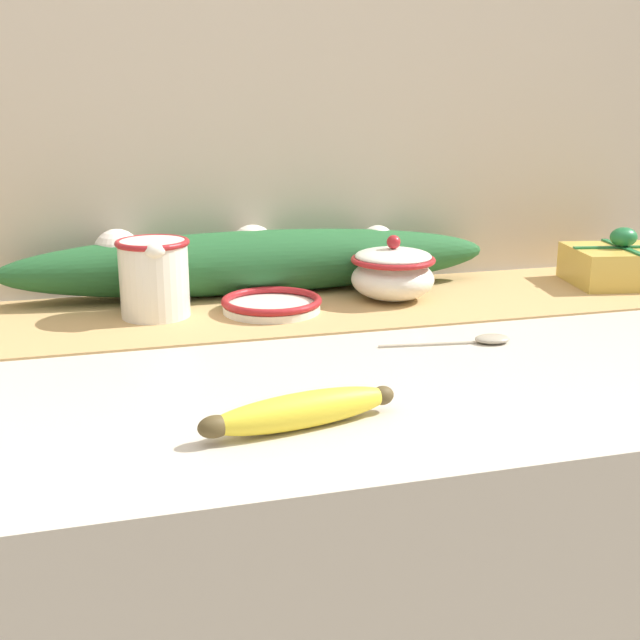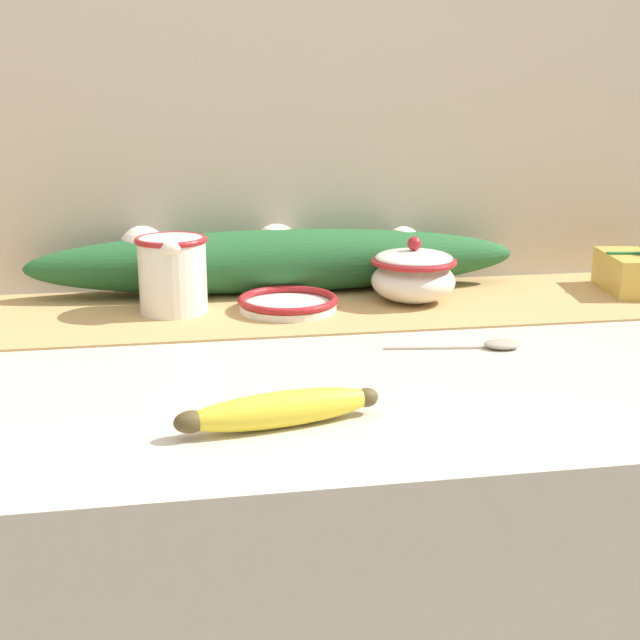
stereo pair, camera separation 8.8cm
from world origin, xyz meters
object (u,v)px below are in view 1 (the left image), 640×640
(small_dish, at_px, (273,304))
(sugar_bowl, at_px, (393,272))
(spoon, at_px, (486,339))
(banana, at_px, (301,411))
(gift_box, at_px, (621,265))
(cream_pitcher, at_px, (154,275))

(small_dish, bearing_deg, sugar_bowl, 5.69)
(small_dish, relative_size, spoon, 0.85)
(sugar_bowl, distance_m, banana, 0.48)
(banana, height_order, gift_box, gift_box)
(banana, relative_size, spoon, 1.18)
(banana, relative_size, gift_box, 1.10)
(banana, bearing_deg, gift_box, 33.44)
(small_dish, relative_size, gift_box, 0.79)
(spoon, bearing_deg, sugar_bowl, 107.08)
(cream_pitcher, bearing_deg, spoon, -30.76)
(spoon, bearing_deg, cream_pitcher, 156.73)
(cream_pitcher, relative_size, banana, 0.60)
(cream_pitcher, height_order, sugar_bowl, cream_pitcher)
(cream_pitcher, distance_m, banana, 0.42)
(sugar_bowl, distance_m, gift_box, 0.38)
(banana, bearing_deg, cream_pitcher, 103.18)
(small_dish, distance_m, banana, 0.40)
(cream_pitcher, relative_size, sugar_bowl, 0.94)
(small_dish, bearing_deg, banana, -98.81)
(cream_pitcher, height_order, spoon, cream_pitcher)
(cream_pitcher, distance_m, spoon, 0.44)
(cream_pitcher, xyz_separation_m, small_dish, (0.16, -0.02, -0.05))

